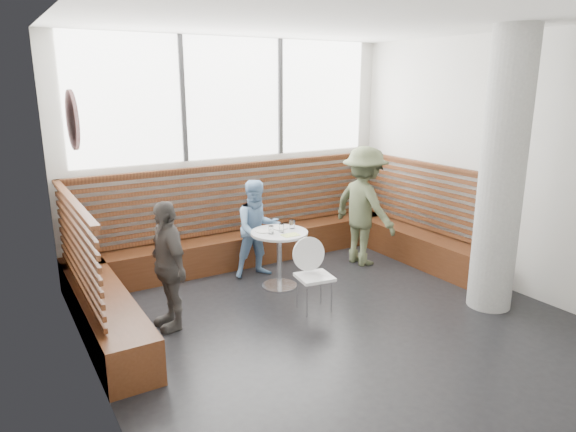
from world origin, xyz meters
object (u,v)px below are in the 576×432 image
cafe_table (279,248)px  cafe_chair (311,269)px  concrete_column (502,174)px  child_left (168,265)px  child_back (258,229)px  adult_man (364,206)px

cafe_table → cafe_chair: cafe_chair is taller
concrete_column → child_left: size_ratio=2.26×
concrete_column → child_back: 3.13m
cafe_table → adult_man: 1.55m
concrete_column → child_left: bearing=157.3°
cafe_chair → child_left: (-1.57, 0.41, 0.21)m
cafe_chair → child_back: child_back is taller
cafe_chair → adult_man: size_ratio=0.49×
concrete_column → adult_man: (-0.36, 1.95, -0.74)m
cafe_table → cafe_chair: 0.76m
concrete_column → child_back: concrete_column is taller
cafe_table → child_back: (-0.05, 0.50, 0.13)m
adult_man → cafe_table: bearing=90.9°
concrete_column → cafe_table: 2.79m
child_left → adult_man: bearing=97.4°
cafe_table → adult_man: (1.51, 0.16, 0.32)m
child_back → cafe_table: bearing=-77.4°
cafe_table → adult_man: size_ratio=0.44×
cafe_chair → adult_man: (1.52, 0.92, 0.37)m
adult_man → child_left: bearing=94.1°
cafe_chair → child_left: child_left is taller
adult_man → child_left: 3.13m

